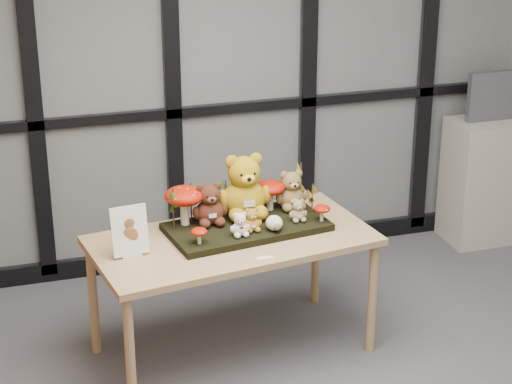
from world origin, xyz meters
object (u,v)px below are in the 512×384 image
object	(u,v)px
bear_white_bow	(240,223)
plush_cream_hedgehog	(274,222)
mushroom_back_left	(185,204)
mushroom_front_left	(199,235)
mushroom_back_right	(270,194)
bear_beige_small	(298,209)
display_table	(232,249)
mushroom_front_right	(322,212)
sign_holder	(130,234)
bear_small_yellow	(252,218)
cabinet	(493,180)
bear_tan_back	(291,187)
bear_pooh_yellow	(244,182)
monitor	(500,95)
bear_brown_medium	(209,201)
diorama_tray	(247,227)

from	to	relation	value
bear_white_bow	plush_cream_hedgehog	xyz separation A→B (m)	(0.19, 0.01, -0.03)
mushroom_back_left	mushroom_front_left	world-z (taller)	mushroom_back_left
mushroom_back_right	bear_beige_small	bearing A→B (deg)	-62.79
bear_white_bow	display_table	bearing A→B (deg)	103.82
mushroom_front_right	sign_holder	size ratio (longest dim) A/B	0.38
bear_small_yellow	cabinet	world-z (taller)	bear_small_yellow
mushroom_front_right	mushroom_back_right	bearing A→B (deg)	133.46
bear_beige_small	bear_tan_back	bearing A→B (deg)	74.33
bear_pooh_yellow	mushroom_front_right	world-z (taller)	bear_pooh_yellow
bear_beige_small	display_table	bearing A→B (deg)	176.65
bear_beige_small	monitor	bearing A→B (deg)	19.55
bear_brown_medium	mushroom_front_right	world-z (taller)	bear_brown_medium
bear_tan_back	monitor	size ratio (longest dim) A/B	0.51
bear_small_yellow	monitor	xyz separation A→B (m)	(2.06, 0.99, 0.23)
monitor	bear_pooh_yellow	bearing A→B (deg)	-159.02
diorama_tray	mushroom_back_right	distance (m)	0.26
mushroom_front_left	display_table	bearing A→B (deg)	26.22
sign_holder	cabinet	size ratio (longest dim) A/B	0.31
display_table	plush_cream_hedgehog	xyz separation A→B (m)	(0.22, -0.05, 0.15)
bear_white_bow	monitor	xyz separation A→B (m)	(2.13, 1.03, 0.23)
display_table	mushroom_front_right	world-z (taller)	mushroom_front_right
diorama_tray	bear_beige_small	bearing A→B (deg)	-16.15
bear_white_bow	monitor	world-z (taller)	monitor
display_table	bear_small_yellow	size ratio (longest dim) A/B	11.16
diorama_tray	plush_cream_hedgehog	distance (m)	0.18
bear_pooh_yellow	bear_beige_small	size ratio (longest dim) A/B	2.88
diorama_tray	mushroom_back_left	world-z (taller)	mushroom_back_left
diorama_tray	bear_brown_medium	size ratio (longest dim) A/B	3.33
plush_cream_hedgehog	bear_beige_small	bearing A→B (deg)	18.97
diorama_tray	bear_beige_small	world-z (taller)	bear_beige_small
mushroom_front_right	cabinet	bearing A→B (deg)	30.22
display_table	mushroom_back_left	bearing A→B (deg)	134.47
bear_tan_back	bear_beige_small	distance (m)	0.19
plush_cream_hedgehog	monitor	size ratio (longest dim) A/B	0.19
bear_small_yellow	bear_brown_medium	bearing A→B (deg)	132.02
bear_pooh_yellow	bear_tan_back	world-z (taller)	bear_pooh_yellow
bear_small_yellow	mushroom_back_left	world-z (taller)	mushroom_back_left
bear_brown_medium	bear_white_bow	xyz separation A→B (m)	(0.11, -0.20, -0.06)
mushroom_back_left	mushroom_front_right	distance (m)	0.75
diorama_tray	mushroom_back_right	xyz separation A→B (m)	(0.18, 0.15, 0.11)
cabinet	monitor	xyz separation A→B (m)	(0.00, 0.02, 0.60)
bear_small_yellow	bear_beige_small	distance (m)	0.28
display_table	mushroom_front_left	xyz separation A→B (m)	(-0.20, -0.10, 0.15)
bear_tan_back	mushroom_back_right	xyz separation A→B (m)	(-0.12, 0.01, -0.03)
bear_brown_medium	bear_white_bow	size ratio (longest dim) A/B	1.78
bear_tan_back	cabinet	xyz separation A→B (m)	(1.75, 0.74, -0.42)
bear_brown_medium	bear_pooh_yellow	bearing A→B (deg)	6.00
display_table	bear_small_yellow	world-z (taller)	bear_small_yellow
plush_cream_hedgehog	diorama_tray	bearing A→B (deg)	125.18
diorama_tray	bear_pooh_yellow	xyz separation A→B (m)	(0.02, 0.12, 0.22)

